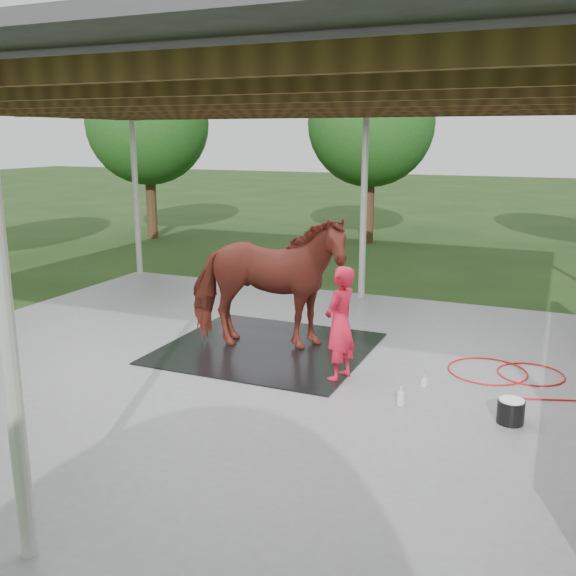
% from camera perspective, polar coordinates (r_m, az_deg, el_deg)
% --- Properties ---
extents(ground, '(100.00, 100.00, 0.00)m').
position_cam_1_polar(ground, '(9.60, -1.70, -7.45)').
color(ground, '#1E3814').
extents(concrete_slab, '(12.00, 10.00, 0.05)m').
position_cam_1_polar(concrete_slab, '(9.59, -1.70, -7.31)').
color(concrete_slab, slate).
rests_on(concrete_slab, ground).
extents(pavilion_structure, '(12.60, 10.60, 4.05)m').
position_cam_1_polar(pavilion_structure, '(8.99, -1.89, 16.90)').
color(pavilion_structure, beige).
rests_on(pavilion_structure, ground).
extents(tree_belt, '(28.00, 28.00, 5.80)m').
position_cam_1_polar(tree_belt, '(9.69, 2.13, 15.59)').
color(tree_belt, '#382314').
rests_on(tree_belt, ground).
extents(rubber_mat, '(3.18, 2.99, 0.02)m').
position_cam_1_polar(rubber_mat, '(10.44, -1.88, -5.35)').
color(rubber_mat, black).
rests_on(rubber_mat, concrete_slab).
extents(horse, '(2.77, 1.81, 2.15)m').
position_cam_1_polar(horse, '(10.14, -1.92, 0.49)').
color(horse, maroon).
rests_on(horse, rubber_mat).
extents(handler, '(0.51, 0.66, 1.63)m').
position_cam_1_polar(handler, '(8.97, 4.64, -3.17)').
color(handler, red).
rests_on(handler, concrete_slab).
extents(wash_bucket, '(0.32, 0.32, 0.30)m').
position_cam_1_polar(wash_bucket, '(8.26, 19.19, -10.28)').
color(wash_bucket, black).
rests_on(wash_bucket, concrete_slab).
extents(soap_bottle_a, '(0.10, 0.10, 0.26)m').
position_cam_1_polar(soap_bottle_a, '(8.40, 9.98, -9.47)').
color(soap_bottle_a, silver).
rests_on(soap_bottle_a, concrete_slab).
extents(soap_bottle_b, '(0.09, 0.09, 0.16)m').
position_cam_1_polar(soap_bottle_b, '(9.09, 12.03, -8.09)').
color(soap_bottle_b, '#338CD8').
rests_on(soap_bottle_b, concrete_slab).
extents(hose_coil, '(2.23, 1.55, 0.02)m').
position_cam_1_polar(hose_coil, '(9.91, 18.77, -7.12)').
color(hose_coil, red).
rests_on(hose_coil, concrete_slab).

